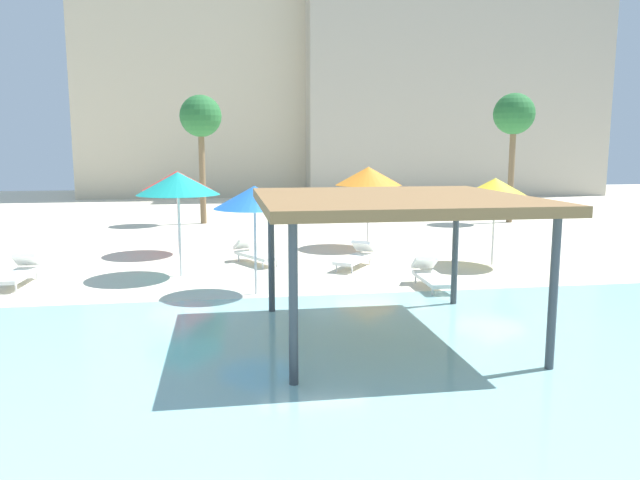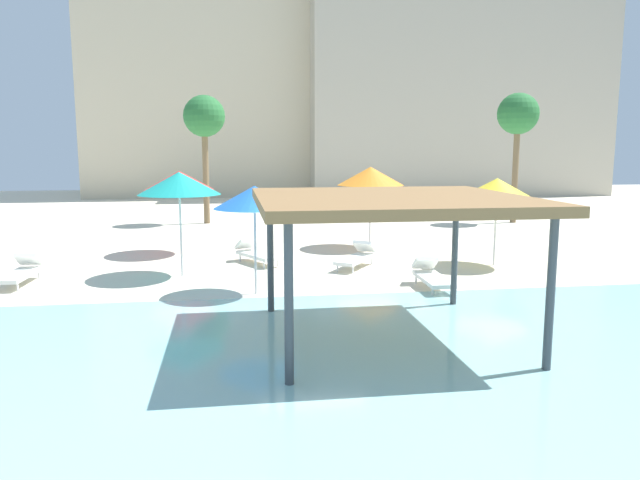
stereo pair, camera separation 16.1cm
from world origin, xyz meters
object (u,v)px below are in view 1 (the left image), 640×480
at_px(shade_pavilion, 392,204).
at_px(beach_umbrella_orange_2, 368,176).
at_px(beach_umbrella_red_4, 177,180).
at_px(beach_umbrella_blue_3, 255,197).
at_px(palm_tree_1, 514,117).
at_px(lounge_chair_0, 431,275).
at_px(lounge_chair_1, 19,272).
at_px(beach_umbrella_teal_0, 178,183).
at_px(palm_tree_0, 201,119).
at_px(beach_umbrella_yellow_1, 495,188).
at_px(lounge_chair_4, 356,256).
at_px(lounge_chair_5, 254,253).

bearing_deg(shade_pavilion, beach_umbrella_orange_2, 78.84).
height_order(shade_pavilion, beach_umbrella_red_4, beach_umbrella_red_4).
distance_m(beach_umbrella_blue_3, palm_tree_1, 17.85).
bearing_deg(lounge_chair_0, lounge_chair_1, -99.36).
bearing_deg(shade_pavilion, lounge_chair_0, 60.64).
xyz_separation_m(beach_umbrella_teal_0, palm_tree_1, (14.59, 9.92, 2.36)).
bearing_deg(beach_umbrella_blue_3, lounge_chair_0, -0.74).
distance_m(beach_umbrella_orange_2, palm_tree_0, 10.10).
height_order(beach_umbrella_yellow_1, beach_umbrella_blue_3, beach_umbrella_blue_3).
relative_size(beach_umbrella_teal_0, palm_tree_0, 0.49).
height_order(lounge_chair_4, palm_tree_0, palm_tree_0).
bearing_deg(beach_umbrella_red_4, lounge_chair_0, -42.62).
height_order(shade_pavilion, beach_umbrella_yellow_1, shade_pavilion).
xyz_separation_m(lounge_chair_4, palm_tree_1, (9.53, 9.48, 4.59)).
distance_m(beach_umbrella_red_4, palm_tree_0, 8.44).
xyz_separation_m(lounge_chair_0, lounge_chair_5, (-4.26, 3.99, 0.00)).
bearing_deg(lounge_chair_0, palm_tree_1, 148.13).
bearing_deg(lounge_chair_1, lounge_chair_4, 98.37).
relative_size(beach_umbrella_orange_2, lounge_chair_4, 1.50).
distance_m(lounge_chair_5, palm_tree_0, 11.31).
xyz_separation_m(beach_umbrella_orange_2, palm_tree_0, (-5.99, 7.81, 2.28)).
distance_m(shade_pavilion, palm_tree_0, 18.56).
relative_size(beach_umbrella_red_4, lounge_chair_5, 1.41).
xyz_separation_m(beach_umbrella_red_4, lounge_chair_4, (5.36, -3.22, -2.12)).
height_order(shade_pavilion, lounge_chair_0, shade_pavilion).
relative_size(shade_pavilion, lounge_chair_5, 2.46).
bearing_deg(lounge_chair_5, beach_umbrella_red_4, -159.66).
xyz_separation_m(beach_umbrella_orange_2, beach_umbrella_red_4, (-6.55, -0.27, -0.08)).
bearing_deg(beach_umbrella_yellow_1, lounge_chair_4, 175.83).
relative_size(shade_pavilion, beach_umbrella_red_4, 1.74).
distance_m(beach_umbrella_teal_0, palm_tree_0, 11.95).
bearing_deg(palm_tree_0, beach_umbrella_teal_0, -91.27).
bearing_deg(lounge_chair_1, beach_umbrella_yellow_1, 95.37).
bearing_deg(beach_umbrella_yellow_1, lounge_chair_1, -177.54).
height_order(beach_umbrella_orange_2, lounge_chair_4, beach_umbrella_orange_2).
bearing_deg(shade_pavilion, lounge_chair_4, 83.03).
xyz_separation_m(beach_umbrella_yellow_1, lounge_chair_4, (-4.16, 0.30, -1.99)).
xyz_separation_m(beach_umbrella_teal_0, beach_umbrella_yellow_1, (9.22, 0.14, -0.24)).
bearing_deg(beach_umbrella_red_4, beach_umbrella_blue_3, -69.77).
relative_size(shade_pavilion, beach_umbrella_orange_2, 1.68).
relative_size(beach_umbrella_red_4, lounge_chair_1, 1.44).
bearing_deg(beach_umbrella_teal_0, beach_umbrella_red_4, 94.61).
distance_m(beach_umbrella_blue_3, beach_umbrella_red_4, 6.47).
distance_m(shade_pavilion, beach_umbrella_teal_0, 7.55).
xyz_separation_m(beach_umbrella_orange_2, lounge_chair_4, (-1.19, -3.49, -2.20)).
bearing_deg(lounge_chair_0, beach_umbrella_teal_0, -109.55).
bearing_deg(palm_tree_0, lounge_chair_0, -66.74).
bearing_deg(beach_umbrella_yellow_1, lounge_chair_5, 169.00).
xyz_separation_m(beach_umbrella_teal_0, beach_umbrella_red_4, (-0.29, 3.66, -0.11)).
bearing_deg(shade_pavilion, palm_tree_0, 102.50).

